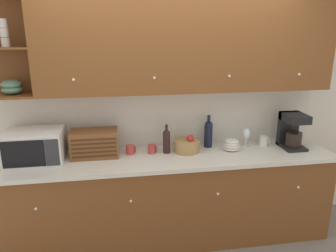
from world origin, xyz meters
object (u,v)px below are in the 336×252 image
at_px(microwave, 35,147).
at_px(fruit_basket, 187,145).
at_px(wine_glass, 246,134).
at_px(mug, 264,141).
at_px(wine_bottle, 208,133).
at_px(coffee_maker, 292,130).
at_px(mug_blue_second, 152,149).
at_px(bread_box, 95,143).
at_px(mug_patterned_third, 131,150).
at_px(bowl_stack_on_counter, 232,145).
at_px(second_wine_bottle, 167,140).

relative_size(microwave, fruit_basket, 2.02).
relative_size(wine_glass, mug, 1.98).
xyz_separation_m(wine_bottle, coffee_maker, (0.85, -0.15, 0.03)).
bearing_deg(fruit_basket, wine_bottle, 23.15).
xyz_separation_m(mug_blue_second, wine_bottle, (0.60, 0.09, 0.11)).
xyz_separation_m(bread_box, wine_bottle, (1.16, 0.08, 0.03)).
bearing_deg(mug_blue_second, mug_patterned_third, 176.26).
bearing_deg(wine_bottle, wine_glass, -9.17).
relative_size(mug_patterned_third, fruit_basket, 0.38).
bearing_deg(fruit_basket, mug, 3.05).
distance_m(microwave, fruit_basket, 1.45).
bearing_deg(microwave, mug_patterned_third, 4.35).
bearing_deg(mug, mug_patterned_third, -179.49).
bearing_deg(wine_glass, fruit_basket, -176.06).
relative_size(bowl_stack_on_counter, mug, 1.70).
bearing_deg(wine_bottle, second_wine_bottle, -167.26).
height_order(mug_patterned_third, mug_blue_second, mug_patterned_third).
xyz_separation_m(mug_patterned_third, fruit_basket, (0.56, -0.03, 0.02)).
bearing_deg(bread_box, bowl_stack_on_counter, -2.37).
relative_size(microwave, wine_bottle, 1.51).
bearing_deg(mug_patterned_third, mug_blue_second, -3.74).
bearing_deg(wine_bottle, mug_patterned_third, -174.73).
xyz_separation_m(microwave, coffee_maker, (2.55, -0.01, 0.03)).
height_order(fruit_basket, wine_glass, wine_glass).
bearing_deg(mug_patterned_third, mug, 0.51).
height_order(microwave, wine_glass, microwave).
xyz_separation_m(mug_blue_second, bowl_stack_on_counter, (0.81, -0.05, 0.01)).
bearing_deg(microwave, mug_blue_second, 2.78).
relative_size(fruit_basket, mug, 2.50).
height_order(fruit_basket, bowl_stack_on_counter, fruit_basket).
bearing_deg(bread_box, coffee_maker, -1.99).
distance_m(fruit_basket, bowl_stack_on_counter, 0.46).
xyz_separation_m(bread_box, mug, (1.76, 0.02, -0.08)).
relative_size(mug_patterned_third, coffee_maker, 0.27).
bearing_deg(bowl_stack_on_counter, mug_patterned_third, 176.70).
bearing_deg(second_wine_bottle, mug_blue_second, 174.31).
xyz_separation_m(mug_patterned_third, wine_bottle, (0.82, 0.08, 0.11)).
height_order(bread_box, wine_bottle, wine_bottle).
bearing_deg(microwave, wine_bottle, 4.80).
bearing_deg(mug_blue_second, wine_bottle, 8.43).
relative_size(bowl_stack_on_counter, wine_glass, 0.86).
height_order(bread_box, mug, bread_box).
relative_size(mug_patterned_third, bowl_stack_on_counter, 0.56).
distance_m(mug_blue_second, wine_bottle, 0.62).
bearing_deg(microwave, bread_box, 6.86).
height_order(bread_box, wine_glass, bread_box).
height_order(mug_patterned_third, coffee_maker, coffee_maker).
relative_size(mug_patterned_third, mug_blue_second, 1.07).
xyz_separation_m(mug_patterned_third, mug, (1.41, 0.01, 0.01)).
bearing_deg(wine_bottle, microwave, -175.20).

